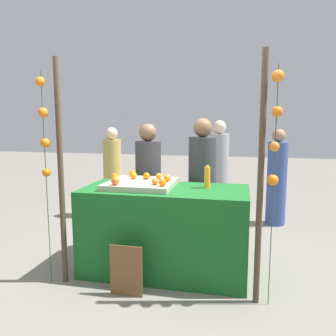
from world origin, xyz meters
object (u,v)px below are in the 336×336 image
orange_1 (167,178)px  chalkboard_sign (126,271)px  juice_bottle (207,177)px  vendor_right (202,191)px  orange_0 (115,177)px  stall_counter (165,230)px  vendor_left (148,192)px

orange_1 → chalkboard_sign: bearing=-110.6°
juice_bottle → vendor_right: (-0.12, 0.54, -0.27)m
juice_bottle → orange_0: bearing=-175.5°
vendor_right → orange_1: bearing=-119.1°
stall_counter → vendor_left: 0.78m
orange_1 → chalkboard_sign: orange_1 is taller
juice_bottle → vendor_right: size_ratio=0.14×
stall_counter → orange_1: 0.58m
orange_0 → juice_bottle: size_ratio=0.32×
orange_0 → juice_bottle: bearing=4.5°
chalkboard_sign → vendor_right: (0.57, 1.25, 0.55)m
stall_counter → vendor_right: bearing=63.2°
stall_counter → orange_0: orange_0 is taller
stall_counter → orange_1: bearing=83.3°
chalkboard_sign → stall_counter: bearing=67.8°
orange_0 → stall_counter: bearing=-2.5°
orange_0 → orange_1: size_ratio=0.99×
vendor_right → stall_counter: bearing=-116.8°
orange_0 → vendor_left: bearing=69.5°
juice_bottle → chalkboard_sign: size_ratio=0.48×
juice_bottle → chalkboard_sign: 1.29m
juice_bottle → vendor_right: bearing=102.3°
juice_bottle → orange_1: bearing=-175.5°
vendor_left → stall_counter: bearing=-59.8°
orange_0 → juice_bottle: juice_bottle is taller
orange_1 → vendor_left: 0.73m
stall_counter → orange_1: size_ratio=22.82×
orange_1 → orange_0: bearing=-175.4°
juice_bottle → chalkboard_sign: (-0.69, -0.71, -0.82)m
stall_counter → juice_bottle: juice_bottle is taller
stall_counter → orange_0: size_ratio=23.06×
stall_counter → vendor_left: bearing=120.2°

